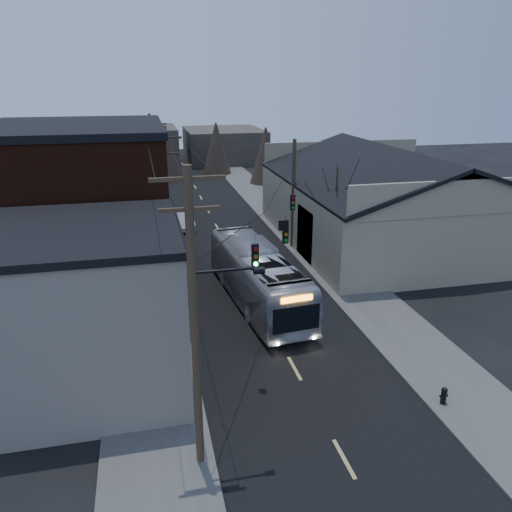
# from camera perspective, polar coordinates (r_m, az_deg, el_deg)

# --- Properties ---
(ground) EXTENTS (160.00, 160.00, 0.00)m
(ground) POSITION_cam_1_polar(r_m,az_deg,el_deg) (18.15, 12.69, -25.83)
(ground) COLOR black
(ground) RESTS_ON ground
(road_surface) EXTENTS (9.00, 110.00, 0.02)m
(road_surface) POSITION_cam_1_polar(r_m,az_deg,el_deg) (43.61, -4.09, 2.62)
(road_surface) COLOR black
(road_surface) RESTS_ON ground
(sidewalk_left) EXTENTS (4.00, 110.00, 0.12)m
(sidewalk_left) POSITION_cam_1_polar(r_m,az_deg,el_deg) (43.15, -12.65, 2.06)
(sidewalk_left) COLOR #474744
(sidewalk_left) RESTS_ON ground
(sidewalk_right) EXTENTS (4.00, 110.00, 0.12)m
(sidewalk_right) POSITION_cam_1_polar(r_m,az_deg,el_deg) (44.99, 4.12, 3.22)
(sidewalk_right) COLOR #474744
(sidewalk_right) RESTS_ON ground
(building_clapboard) EXTENTS (8.00, 8.00, 7.00)m
(building_clapboard) POSITION_cam_1_polar(r_m,az_deg,el_deg) (22.43, -18.81, -5.95)
(building_clapboard) COLOR slate
(building_clapboard) RESTS_ON ground
(building_brick) EXTENTS (10.00, 12.00, 10.00)m
(building_brick) POSITION_cam_1_polar(r_m,az_deg,el_deg) (32.40, -19.21, 4.67)
(building_brick) COLOR black
(building_brick) RESTS_ON ground
(building_left_far) EXTENTS (9.00, 14.00, 7.00)m
(building_left_far) POSITION_cam_1_polar(r_m,az_deg,el_deg) (48.23, -16.67, 7.79)
(building_left_far) COLOR #36302B
(building_left_far) RESTS_ON ground
(warehouse) EXTENTS (16.16, 20.60, 7.73)m
(warehouse) POSITION_cam_1_polar(r_m,az_deg,el_deg) (42.24, 14.70, 5.24)
(warehouse) COLOR #80725D
(warehouse) RESTS_ON ground
(building_far_left) EXTENTS (10.00, 12.00, 6.00)m
(building_far_left) POSITION_cam_1_polar(r_m,az_deg,el_deg) (76.84, -12.89, 11.94)
(building_far_left) COLOR #36302B
(building_far_left) RESTS_ON ground
(building_far_right) EXTENTS (12.00, 14.00, 5.00)m
(building_far_right) POSITION_cam_1_polar(r_m,az_deg,el_deg) (82.93, -3.70, 12.57)
(building_far_right) COLOR #36302B
(building_far_right) RESTS_ON ground
(bare_tree) EXTENTS (0.40, 0.40, 7.20)m
(bare_tree) POSITION_cam_1_polar(r_m,az_deg,el_deg) (34.96, 9.01, 4.21)
(bare_tree) COLOR black
(bare_tree) RESTS_ON ground
(utility_lines) EXTENTS (11.24, 45.28, 10.50)m
(utility_lines) POSITION_cam_1_polar(r_m,az_deg,el_deg) (36.36, -7.70, 7.08)
(utility_lines) COLOR #382B1E
(utility_lines) RESTS_ON ground
(bus) EXTENTS (3.98, 12.31, 3.37)m
(bus) POSITION_cam_1_polar(r_m,az_deg,el_deg) (29.63, 0.15, -2.33)
(bus) COLOR #A0A2AB
(bus) RESTS_ON ground
(parked_car) EXTENTS (1.86, 4.75, 1.54)m
(parked_car) POSITION_cam_1_polar(r_m,az_deg,el_deg) (45.42, -8.36, 4.16)
(parked_car) COLOR #B4B8BD
(parked_car) RESTS_ON ground
(fire_hydrant) EXTENTS (0.35, 0.26, 0.75)m
(fire_hydrant) POSITION_cam_1_polar(r_m,az_deg,el_deg) (22.65, 20.68, -14.62)
(fire_hydrant) COLOR black
(fire_hydrant) RESTS_ON sidewalk_right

